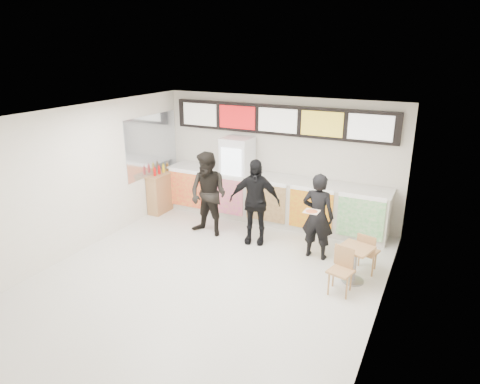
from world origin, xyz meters
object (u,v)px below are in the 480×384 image
Objects in this scene: customer_left at (208,194)px; customer_mid at (255,202)px; cafe_table at (355,258)px; drinks_fridge at (237,177)px; customer_main at (318,216)px; condiment_ledge at (162,192)px; service_counter at (271,199)px.

customer_mid is (1.09, 0.09, -0.02)m from customer_left.
drinks_fridge is at bearing 164.13° from cafe_table.
cafe_table is at bearing -30.72° from drinks_fridge.
condiment_ledge is at bearing -8.54° from customer_main.
service_counter is 2.88m from condiment_ledge.
customer_main reaches higher than cafe_table.
customer_mid is 1.55× the size of condiment_ledge.
drinks_fridge is 1.07× the size of customer_mid.
condiment_ledge is (-2.93, 0.65, -0.42)m from customer_mid.
drinks_fridge is 1.65× the size of condiment_ledge.
customer_main is at bearing 5.74° from customer_left.
drinks_fridge is 1.34m from customer_left.
cafe_table is (2.43, -1.98, -0.10)m from service_counter.
drinks_fridge is 1.63m from customer_mid.
service_counter is at bearing -39.91° from customer_main.
service_counter is 3.14m from cafe_table.
cafe_table is at bearing -4.89° from customer_left.
service_counter is 2.97× the size of customer_mid.
cafe_table is 5.43m from condiment_ledge.
condiment_ledge reaches higher than cafe_table.
customer_main is 1.18m from cafe_table.
service_counter is at bearing 11.79° from condiment_ledge.
customer_mid is at bearing -2.91° from customer_main.
service_counter is 2.90× the size of customer_left.
customer_left is 2.03m from condiment_ledge.
customer_mid reaches higher than cafe_table.
customer_main is 0.95× the size of customer_mid.
drinks_fridge reaches higher than service_counter.
service_counter is 4.59× the size of condiment_ledge.
customer_main is at bearing -18.74° from customer_mid.
drinks_fridge is at bearing 93.88° from customer_left.
service_counter is 2.78× the size of drinks_fridge.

